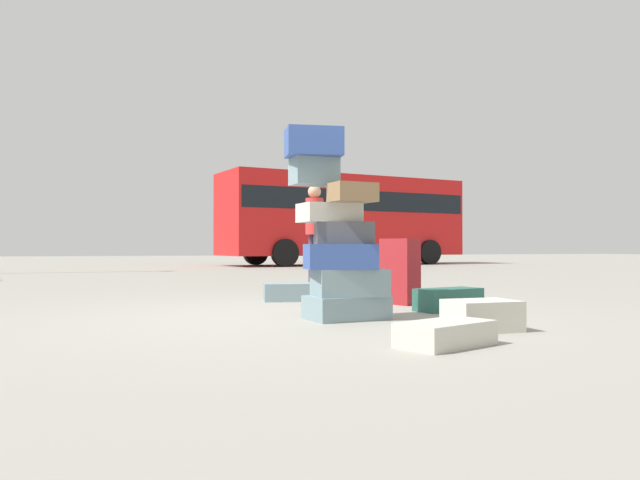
# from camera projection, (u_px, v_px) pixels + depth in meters

# --- Properties ---
(ground_plane) EXTENTS (80.00, 80.00, 0.00)m
(ground_plane) POSITION_uv_depth(u_px,v_px,m) (296.00, 318.00, 5.58)
(ground_plane) COLOR gray
(suitcase_tower) EXTENTS (0.92, 0.61, 1.71)m
(suitcase_tower) POSITION_uv_depth(u_px,v_px,m) (338.00, 241.00, 5.47)
(suitcase_tower) COLOR gray
(suitcase_tower) RESTS_ON ground
(suitcase_maroon_upright_blue) EXTENTS (0.39, 0.48, 0.74)m
(suitcase_maroon_upright_blue) POSITION_uv_depth(u_px,v_px,m) (400.00, 271.00, 6.90)
(suitcase_maroon_upright_blue) COLOR maroon
(suitcase_maroon_upright_blue) RESTS_ON ground
(suitcase_teal_left_side) EXTENTS (0.75, 0.47, 0.23)m
(suitcase_teal_left_side) POSITION_uv_depth(u_px,v_px,m) (448.00, 300.00, 6.20)
(suitcase_teal_left_side) COLOR #26594C
(suitcase_teal_left_side) RESTS_ON ground
(suitcase_slate_foreground_far) EXTENTS (0.77, 0.51, 0.21)m
(suitcase_slate_foreground_far) POSITION_uv_depth(u_px,v_px,m) (294.00, 292.00, 7.36)
(suitcase_slate_foreground_far) COLOR gray
(suitcase_slate_foreground_far) RESTS_ON ground
(suitcase_cream_white_trunk) EXTENTS (0.52, 0.40, 0.23)m
(suitcase_cream_white_trunk) POSITION_uv_depth(u_px,v_px,m) (482.00, 315.00, 4.73)
(suitcase_cream_white_trunk) COLOR beige
(suitcase_cream_white_trunk) RESTS_ON ground
(suitcase_cream_right_side) EXTENTS (0.74, 0.58, 0.16)m
(suitcase_cream_right_side) POSITION_uv_depth(u_px,v_px,m) (446.00, 334.00, 3.99)
(suitcase_cream_right_side) COLOR beige
(suitcase_cream_right_side) RESTS_ON ground
(person_bearded_onlooker) EXTENTS (0.30, 0.34, 1.68)m
(person_bearded_onlooker) POSITION_uv_depth(u_px,v_px,m) (314.00, 225.00, 10.23)
(person_bearded_onlooker) COLOR #3F334C
(person_bearded_onlooker) RESTS_ON ground
(parked_bus) EXTENTS (9.29, 4.12, 3.15)m
(parked_bus) POSITION_uv_depth(u_px,v_px,m) (344.00, 214.00, 22.20)
(parked_bus) COLOR red
(parked_bus) RESTS_ON ground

